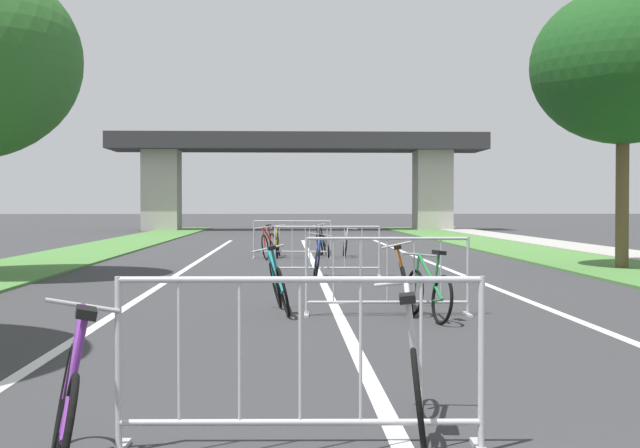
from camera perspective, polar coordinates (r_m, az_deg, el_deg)
grass_verge_left at (r=27.13m, az=-15.38°, el=-1.87°), size 2.79×60.07×0.05m
grass_verge_right at (r=27.49m, az=13.76°, el=-1.82°), size 2.79×60.07×0.05m
sidewalk_path_right at (r=28.24m, az=18.41°, el=-1.74°), size 1.97×60.07×0.08m
lane_stripe_center at (r=19.26m, az=-0.14°, el=-3.14°), size 0.14×34.75×0.01m
lane_stripe_right_lane at (r=19.60m, az=8.71°, el=-3.08°), size 0.14×34.75×0.01m
lane_stripe_left_lane at (r=19.38m, az=-9.09°, el=-3.13°), size 0.14×34.75×0.01m
overpass_bridge at (r=51.53m, az=-1.46°, el=4.27°), size 22.01×4.17×5.68m
tree_right_cypress_far at (r=21.23m, az=19.26°, el=9.74°), size 4.18×4.18×6.43m
crowd_barrier_nearest at (r=5.23m, az=-1.31°, el=-9.27°), size 2.23×0.51×1.05m
crowd_barrier_second at (r=11.63m, az=4.43°, el=-3.47°), size 2.23×0.50×1.05m
crowd_barrier_third at (r=17.93m, az=0.47°, el=-1.82°), size 2.23×0.52×1.05m
crowd_barrier_fourth at (r=24.28m, az=-1.82°, el=-1.02°), size 2.24×0.57×1.05m
bicycle_red_0 at (r=23.89m, az=-3.35°, el=-1.37°), size 0.62×1.69×0.94m
bicycle_silver_1 at (r=5.80m, az=6.32°, el=-9.74°), size 0.45×1.64×0.97m
bicycle_black_2 at (r=24.88m, az=0.16°, el=-1.31°), size 0.62×1.70×0.95m
bicycle_white_3 at (r=24.80m, az=1.67°, el=-1.38°), size 0.53×1.56×0.88m
bicycle_green_4 at (r=11.27m, az=7.10°, el=-4.47°), size 0.52×1.56×0.91m
bicycle_yellow_5 at (r=24.72m, az=-2.84°, el=-1.29°), size 0.55×1.75×0.92m
bicycle_purple_6 at (r=4.92m, az=-16.34°, el=-11.62°), size 0.55×1.63×0.96m
bicycle_blue_7 at (r=17.57m, az=-0.19°, el=-2.42°), size 0.49×1.60×0.91m
bicycle_orange_8 at (r=12.11m, az=5.63°, el=-3.98°), size 0.48×1.71×0.96m
bicycle_teal_9 at (r=11.92m, az=-2.73°, el=-4.03°), size 0.58×1.74×0.94m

